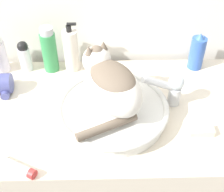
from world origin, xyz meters
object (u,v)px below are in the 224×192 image
faucet (172,87)px  cream_tube (16,167)px  spray_bottle_trigger (197,52)px  soap_pump_bottle (70,50)px  deodorant_stick (24,56)px  shampoo_bottle_tall (49,50)px  cat (110,83)px  soap_bar (201,131)px

faucet → cream_tube: bearing=13.1°
spray_bottle_trigger → soap_pump_bottle: bearing=-180.0°
deodorant_stick → cream_tube: 0.50m
shampoo_bottle_tall → cream_tube: shampoo_bottle_tall is taller
cat → cream_tube: cat is taller
cat → soap_pump_bottle: 0.32m
faucet → cream_tube: (-0.49, -0.27, -0.07)m
soap_pump_bottle → cream_tube: size_ratio=1.62×
spray_bottle_trigger → deodorant_stick: bearing=180.0°
shampoo_bottle_tall → deodorant_stick: bearing=180.0°
soap_pump_bottle → soap_bar: soap_pump_bottle is taller
soap_pump_bottle → deodorant_stick: bearing=180.0°
shampoo_bottle_tall → soap_pump_bottle: bearing=-0.0°
soap_pump_bottle → soap_bar: (0.45, -0.36, -0.08)m
soap_bar → faucet: bearing=119.2°
deodorant_stick → shampoo_bottle_tall: bearing=0.0°
soap_pump_bottle → deodorant_stick: 0.19m
cat → faucet: bearing=-106.5°
spray_bottle_trigger → cream_tube: bearing=-142.0°
soap_pump_bottle → spray_bottle_trigger: (0.50, 0.00, -0.02)m
faucet → cream_tube: faucet is taller
cream_tube → soap_bar: bearing=12.7°
shampoo_bottle_tall → spray_bottle_trigger: size_ratio=1.21×
cream_tube → soap_pump_bottle: bearing=75.4°
cream_tube → soap_bar: size_ratio=1.66×
soap_bar → deodorant_stick: bearing=150.1°
cat → cream_tube: size_ratio=2.44×
deodorant_stick → faucet: bearing=-21.8°
shampoo_bottle_tall → faucet: bearing=-26.2°
cat → cream_tube: (-0.28, -0.22, -0.13)m
shampoo_bottle_tall → soap_bar: size_ratio=2.44×
soap_pump_bottle → shampoo_bottle_tall: bearing=180.0°
cat → deodorant_stick: size_ratio=2.42×
soap_bar → soap_pump_bottle: bearing=140.7°
spray_bottle_trigger → faucet: bearing=-121.9°
faucet → spray_bottle_trigger: (0.14, 0.22, -0.01)m
deodorant_stick → soap_pump_bottle: bearing=-0.0°
faucet → shampoo_bottle_tall: (-0.45, 0.22, 0.01)m
faucet → deodorant_stick: bearing=-37.6°
soap_pump_bottle → spray_bottle_trigger: 0.50m
shampoo_bottle_tall → cream_tube: size_ratio=1.47×
cream_tube → soap_bar: cream_tube is taller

